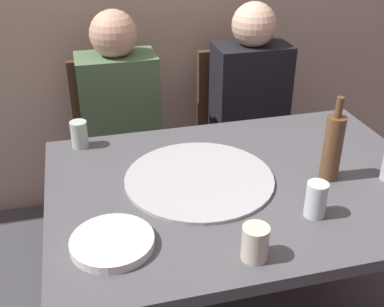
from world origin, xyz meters
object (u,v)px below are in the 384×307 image
at_px(short_glass, 79,134).
at_px(chair_left, 121,140).
at_px(tumbler_far, 255,243).
at_px(beer_bottle, 333,147).
at_px(tumbler_near, 316,199).
at_px(dining_table, 242,202).
at_px(pizza_tray, 199,179).
at_px(guest_in_beanie, 255,116).
at_px(chair_right, 243,126).
at_px(guest_in_sweater, 123,130).
at_px(plate_stack, 112,242).

relative_size(short_glass, chair_left, 0.12).
xyz_separation_m(tumbler_far, short_glass, (-0.42, 0.76, 0.00)).
xyz_separation_m(beer_bottle, chair_left, (-0.62, 0.91, -0.35)).
bearing_deg(beer_bottle, chair_left, 124.15).
bearing_deg(tumbler_near, beer_bottle, 51.42).
relative_size(beer_bottle, chair_left, 0.33).
bearing_deg(tumbler_far, dining_table, 74.83).
distance_m(dining_table, tumbler_far, 0.40).
height_order(pizza_tray, tumbler_far, tumbler_far).
bearing_deg(guest_in_beanie, tumbler_far, 68.49).
height_order(dining_table, tumbler_near, tumbler_near).
height_order(chair_right, guest_in_sweater, guest_in_sweater).
bearing_deg(dining_table, chair_right, 69.35).
relative_size(beer_bottle, tumbler_far, 2.98).
xyz_separation_m(pizza_tray, chair_right, (0.47, 0.82, -0.24)).
xyz_separation_m(pizza_tray, tumbler_near, (0.29, -0.28, 0.05)).
height_order(plate_stack, guest_in_beanie, guest_in_beanie).
height_order(pizza_tray, tumbler_near, tumbler_near).
distance_m(tumbler_near, guest_in_sweater, 1.07).
relative_size(tumbler_near, guest_in_sweater, 0.10).
bearing_deg(chair_right, chair_left, 0.00).
height_order(beer_bottle, guest_in_sweater, guest_in_sweater).
relative_size(pizza_tray, tumbler_near, 4.52).
distance_m(pizza_tray, tumbler_far, 0.42).
bearing_deg(tumbler_near, plate_stack, 179.45).
relative_size(tumbler_far, guest_in_beanie, 0.09).
relative_size(tumbler_near, guest_in_beanie, 0.10).
bearing_deg(tumbler_far, short_glass, 118.89).
bearing_deg(pizza_tray, beer_bottle, -12.15).
relative_size(tumbler_near, chair_right, 0.12).
bearing_deg(guest_in_sweater, chair_left, -90.00).
height_order(tumbler_near, chair_right, chair_right).
bearing_deg(chair_left, beer_bottle, 124.15).
distance_m(dining_table, chair_left, 0.93).
distance_m(guest_in_sweater, guest_in_beanie, 0.65).
distance_m(short_glass, plate_stack, 0.62).
bearing_deg(chair_left, chair_right, -180.00).
bearing_deg(chair_left, tumbler_near, 113.27).
distance_m(dining_table, guest_in_sweater, 0.78).
distance_m(beer_bottle, guest_in_sweater, 1.00).
bearing_deg(dining_table, tumbler_far, -105.17).
bearing_deg(short_glass, guest_in_beanie, 20.52).
xyz_separation_m(dining_table, beer_bottle, (0.29, -0.05, 0.21)).
bearing_deg(chair_left, guest_in_beanie, 166.89).
relative_size(beer_bottle, tumbler_near, 2.64).
relative_size(pizza_tray, guest_in_beanie, 0.43).
bearing_deg(short_glass, tumbler_near, -43.31).
distance_m(tumbler_far, guest_in_sweater, 1.11).
bearing_deg(tumbler_far, chair_left, 100.42).
distance_m(dining_table, chair_right, 0.93).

